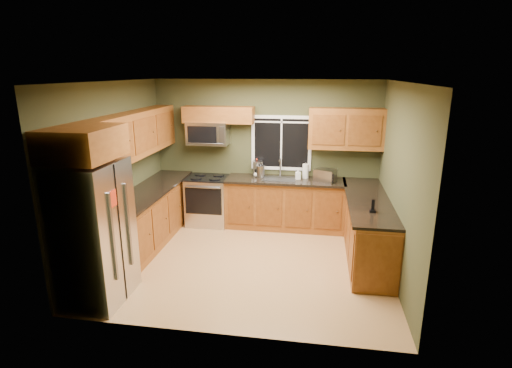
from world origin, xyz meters
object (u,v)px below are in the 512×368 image
(coffee_maker, at_px, (258,169))
(soap_bottle_c, at_px, (256,173))
(paper_towel_roll, at_px, (305,171))
(range, at_px, (208,200))
(toaster_oven, at_px, (325,175))
(kettle, at_px, (261,171))
(refrigerator, at_px, (93,233))
(soap_bottle_a, at_px, (257,167))
(soap_bottle_b, at_px, (298,174))
(microwave, at_px, (208,133))
(cordless_phone, at_px, (373,208))

(coffee_maker, xyz_separation_m, soap_bottle_c, (-0.01, -0.07, -0.06))
(coffee_maker, height_order, paper_towel_roll, paper_towel_roll)
(range, xyz_separation_m, toaster_oven, (2.18, -0.02, 0.58))
(kettle, bearing_deg, soap_bottle_c, 154.95)
(refrigerator, xyz_separation_m, toaster_oven, (2.86, 2.75, 0.15))
(toaster_oven, height_order, soap_bottle_a, soap_bottle_a)
(kettle, relative_size, soap_bottle_b, 1.40)
(refrigerator, height_order, paper_towel_roll, refrigerator)
(range, distance_m, kettle, 1.17)
(range, height_order, paper_towel_roll, paper_towel_roll)
(refrigerator, xyz_separation_m, kettle, (1.69, 2.83, 0.17))
(coffee_maker, bearing_deg, range, -169.64)
(refrigerator, bearing_deg, toaster_oven, 43.86)
(range, xyz_separation_m, soap_bottle_b, (1.69, 0.05, 0.57))
(refrigerator, distance_m, soap_bottle_a, 3.40)
(coffee_maker, distance_m, soap_bottle_a, 0.07)
(toaster_oven, bearing_deg, microwave, 175.96)
(microwave, xyz_separation_m, soap_bottle_a, (0.90, 0.09, -0.63))
(range, bearing_deg, toaster_oven, -0.46)
(toaster_oven, relative_size, paper_towel_roll, 1.48)
(microwave, xyz_separation_m, coffee_maker, (0.93, 0.03, -0.66))
(paper_towel_roll, bearing_deg, soap_bottle_c, -176.63)
(toaster_oven, height_order, paper_towel_roll, paper_towel_roll)
(toaster_oven, bearing_deg, soap_bottle_a, 169.00)
(range, bearing_deg, soap_bottle_b, 1.56)
(paper_towel_roll, height_order, cordless_phone, paper_towel_roll)
(refrigerator, relative_size, range, 1.92)
(coffee_maker, xyz_separation_m, kettle, (0.07, -0.11, -0.01))
(soap_bottle_a, bearing_deg, microwave, -174.02)
(coffee_maker, relative_size, soap_bottle_a, 0.91)
(soap_bottle_a, height_order, soap_bottle_b, soap_bottle_a)
(range, height_order, toaster_oven, toaster_oven)
(soap_bottle_c, bearing_deg, paper_towel_roll, 3.37)
(refrigerator, height_order, toaster_oven, refrigerator)
(range, relative_size, kettle, 3.41)
(range, xyz_separation_m, kettle, (1.00, 0.06, 0.60))
(coffee_maker, bearing_deg, soap_bottle_b, -9.21)
(range, bearing_deg, kettle, 3.53)
(range, height_order, soap_bottle_c, soap_bottle_c)
(microwave, relative_size, soap_bottle_b, 3.87)
(coffee_maker, relative_size, soap_bottle_c, 1.89)
(range, height_order, microwave, microwave)
(microwave, height_order, soap_bottle_a, microwave)
(toaster_oven, relative_size, soap_bottle_a, 1.37)
(soap_bottle_a, xyz_separation_m, soap_bottle_b, (0.79, -0.18, -0.06))
(soap_bottle_a, bearing_deg, coffee_maker, -65.36)
(range, height_order, coffee_maker, coffee_maker)
(soap_bottle_b, bearing_deg, soap_bottle_c, 175.88)
(microwave, height_order, soap_bottle_c, microwave)
(refrigerator, relative_size, kettle, 6.54)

